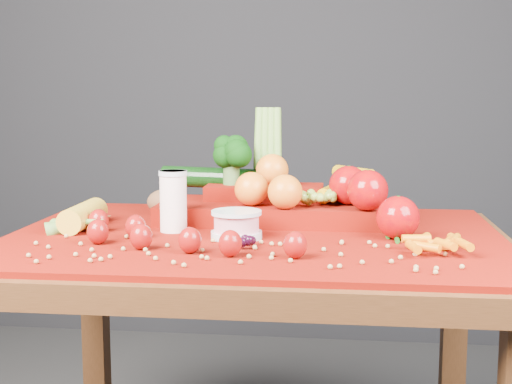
# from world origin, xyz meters

# --- Properties ---
(table) EXTENTS (1.10, 0.80, 0.75)m
(table) POSITION_xyz_m (0.00, 0.00, 0.66)
(table) COLOR #361D0C
(table) RESTS_ON ground
(red_cloth) EXTENTS (1.05, 0.75, 0.01)m
(red_cloth) POSITION_xyz_m (0.00, 0.00, 0.76)
(red_cloth) COLOR #710703
(red_cloth) RESTS_ON table
(milk_glass) EXTENTS (0.06, 0.06, 0.13)m
(milk_glass) POSITION_xyz_m (-0.18, 0.01, 0.83)
(milk_glass) COLOR white
(milk_glass) RESTS_ON red_cloth
(yogurt_bowl) EXTENTS (0.11, 0.11, 0.06)m
(yogurt_bowl) POSITION_xyz_m (-0.03, -0.05, 0.79)
(yogurt_bowl) COLOR silver
(yogurt_bowl) RESTS_ON red_cloth
(strawberry_scatter) EXTENTS (0.48, 0.28, 0.05)m
(strawberry_scatter) POSITION_xyz_m (-0.16, -0.13, 0.79)
(strawberry_scatter) COLOR #8E1300
(strawberry_scatter) RESTS_ON red_cloth
(dark_grape_cluster) EXTENTS (0.06, 0.05, 0.03)m
(dark_grape_cluster) POSITION_xyz_m (-0.01, -0.14, 0.78)
(dark_grape_cluster) COLOR black
(dark_grape_cluster) RESTS_ON red_cloth
(soybean_scatter) EXTENTS (0.84, 0.24, 0.01)m
(soybean_scatter) POSITION_xyz_m (0.00, -0.20, 0.77)
(soybean_scatter) COLOR tan
(soybean_scatter) RESTS_ON red_cloth
(corn_ear) EXTENTS (0.18, 0.23, 0.06)m
(corn_ear) POSITION_xyz_m (-0.38, -0.01, 0.78)
(corn_ear) COLOR gold
(corn_ear) RESTS_ON red_cloth
(potato) EXTENTS (0.09, 0.07, 0.06)m
(potato) POSITION_xyz_m (-0.25, 0.21, 0.79)
(potato) COLOR brown
(potato) RESTS_ON red_cloth
(baby_carrot_pile) EXTENTS (0.18, 0.17, 0.03)m
(baby_carrot_pile) POSITION_xyz_m (0.36, -0.13, 0.78)
(baby_carrot_pile) COLOR orange
(baby_carrot_pile) RESTS_ON red_cloth
(green_bean_pile) EXTENTS (0.14, 0.12, 0.01)m
(green_bean_pile) POSITION_xyz_m (0.31, -0.01, 0.77)
(green_bean_pile) COLOR #1A5012
(green_bean_pile) RESTS_ON red_cloth
(produce_mound) EXTENTS (0.61, 0.37, 0.27)m
(produce_mound) POSITION_xyz_m (0.06, 0.15, 0.82)
(produce_mound) COLOR #710703
(produce_mound) RESTS_ON red_cloth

